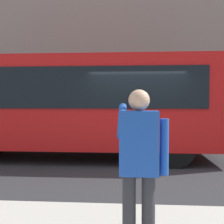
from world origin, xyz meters
The scene contains 4 objects.
ground_plane centered at (0.00, 0.00, 0.00)m, with size 60.00×60.00×0.00m, color #2B2B2D.
building_facade_far centered at (-0.02, -6.80, 5.99)m, with size 28.00×1.55×12.00m.
red_bus centered at (2.02, -0.72, 1.68)m, with size 9.05×2.54×3.08m.
pedestrian_photographer centered at (0.04, 4.89, 1.14)m, with size 0.53×0.52×1.70m.
Camera 1 is at (0.11, 7.80, 1.72)m, focal length 45.30 mm.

